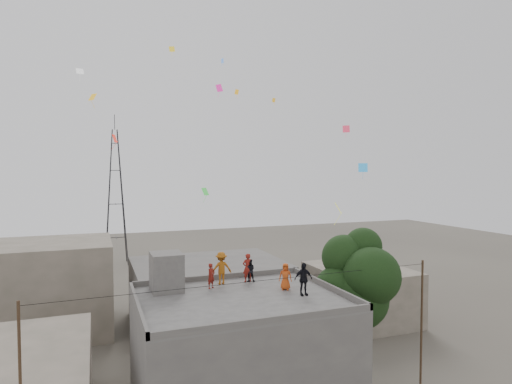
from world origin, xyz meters
TOP-DOWN VIEW (x-y plane):
  - main_building at (0.00, 0.00)m, footprint 10.00×8.00m
  - parapet at (0.00, 0.00)m, footprint 10.00×8.00m
  - stair_head_box at (-3.20, 2.60)m, footprint 1.60×1.80m
  - neighbor_north at (2.00, 14.00)m, footprint 12.00×9.00m
  - neighbor_northwest at (-10.00, 16.00)m, footprint 9.00×8.00m
  - neighbor_east at (14.00, 10.00)m, footprint 7.00×8.00m
  - tree at (7.37, 0.60)m, footprint 4.90×4.60m
  - utility_line at (0.50, -1.25)m, footprint 20.12×0.62m
  - transmission_tower at (-4.00, 40.00)m, footprint 2.97×2.97m
  - person_red_adult at (1.39, 2.77)m, footprint 0.63×0.46m
  - person_orange_child at (2.73, 0.54)m, footprint 0.82×0.72m
  - person_dark_child at (1.54, 2.81)m, footprint 0.75×0.66m
  - person_dark_adult at (3.15, -0.74)m, footprint 0.99×0.46m
  - person_orange_adult at (-0.13, 2.85)m, footprint 1.19×0.72m
  - person_red_child at (-0.89, 2.18)m, footprint 0.59×0.54m
  - kites at (1.74, 6.52)m, footprint 19.85×17.05m

SIDE VIEW (x-z plane):
  - neighbor_east at x=14.00m, z-range 0.00..4.40m
  - neighbor_north at x=2.00m, z-range 0.00..5.00m
  - main_building at x=0.00m, z-range 0.00..6.10m
  - neighbor_northwest at x=-10.00m, z-range 0.00..7.00m
  - utility_line at x=0.50m, z-range 0.13..7.53m
  - tree at x=7.37m, z-range 1.55..10.65m
  - parapet at x=0.00m, z-range 6.10..6.40m
  - person_dark_child at x=1.54m, z-range 6.10..7.39m
  - person_red_child at x=-0.89m, z-range 6.10..7.45m
  - person_orange_child at x=2.73m, z-range 6.10..7.51m
  - person_red_adult at x=1.39m, z-range 6.10..7.72m
  - person_dark_adult at x=3.15m, z-range 6.10..7.76m
  - person_orange_adult at x=-0.13m, z-range 6.10..7.90m
  - stair_head_box at x=-3.20m, z-range 6.10..8.10m
  - transmission_tower at x=-4.00m, z-range -0.93..19.07m
  - kites at x=1.74m, z-range 9.73..22.04m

